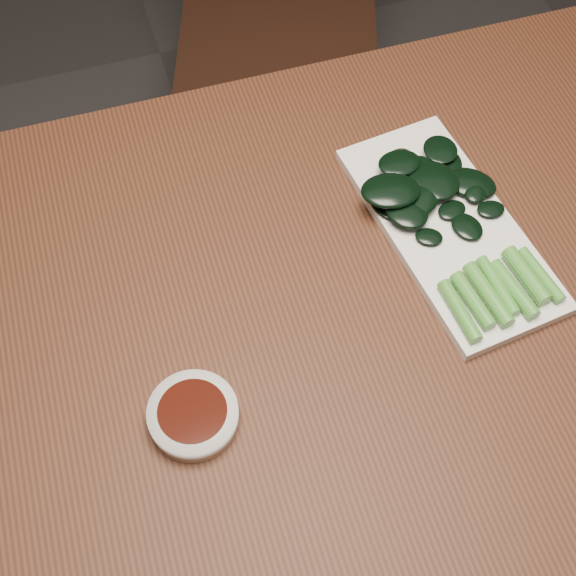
{
  "coord_description": "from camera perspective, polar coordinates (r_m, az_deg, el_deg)",
  "views": [
    {
      "loc": [
        -0.17,
        -0.4,
        1.53
      ],
      "look_at": [
        -0.03,
        0.05,
        0.76
      ],
      "focal_mm": 50.0,
      "sensor_mm": 36.0,
      "label": 1
    }
  ],
  "objects": [
    {
      "name": "ground",
      "position": [
        1.59,
        1.56,
        -15.9
      ],
      "size": [
        6.0,
        6.0,
        0.0
      ],
      "primitive_type": "plane",
      "color": "#302D2D",
      "rests_on": "ground"
    },
    {
      "name": "serving_plate",
      "position": [
        0.98,
        11.38,
        4.22
      ],
      "size": [
        0.18,
        0.33,
        0.01
      ],
      "rotation": [
        0.0,
        0.0,
        0.13
      ],
      "color": "white",
      "rests_on": "table"
    },
    {
      "name": "table",
      "position": [
        0.96,
        2.5,
        -4.77
      ],
      "size": [
        1.4,
        0.8,
        0.75
      ],
      "color": "#462314",
      "rests_on": "ground"
    },
    {
      "name": "sauce_bowl",
      "position": [
        0.84,
        -6.75,
        -8.98
      ],
      "size": [
        0.09,
        0.09,
        0.03
      ],
      "color": "white",
      "rests_on": "table"
    },
    {
      "name": "gai_lan",
      "position": [
        0.97,
        11.09,
        5.17
      ],
      "size": [
        0.18,
        0.28,
        0.03
      ],
      "color": "#4C9935",
      "rests_on": "serving_plate"
    }
  ]
}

